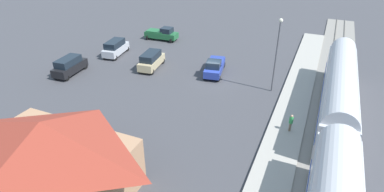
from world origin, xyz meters
name	(u,v)px	position (x,y,z in m)	size (l,w,h in m)	color
ground_plane	(213,79)	(0.00, 0.00, 0.00)	(200.00, 200.00, 0.00)	#424247
railway_track	(334,101)	(-14.00, 0.00, 0.09)	(4.80, 70.00, 0.30)	gray
platform	(296,94)	(-10.00, 0.00, 0.15)	(3.20, 46.00, 0.30)	#A8A399
passenger_train	(336,146)	(-14.00, 12.46, 2.86)	(2.93, 38.92, 4.98)	silver
station_building	(49,157)	(4.00, 22.00, 3.14)	(11.48, 7.86, 6.02)	tan
pedestrian_on_platform	(291,122)	(-10.35, 7.95, 1.28)	(0.36, 0.36, 1.71)	brown
pickup_green	(162,34)	(13.03, -10.83, 1.03)	(5.48, 2.66, 2.14)	#236638
suv_tan	(151,60)	(8.80, 0.03, 1.15)	(2.52, 5.10, 2.22)	#C6B284
suv_silver	(115,48)	(15.99, -2.05, 1.15)	(2.61, 5.12, 2.22)	silver
pickup_blue	(215,66)	(0.47, -1.62, 1.03)	(2.89, 5.66, 2.14)	#283D9E
suv_black	(69,66)	(17.45, 5.79, 1.15)	(2.37, 5.05, 2.22)	black
light_pole_near_platform	(277,48)	(-7.20, 0.16, 5.27)	(0.44, 0.44, 8.48)	#515156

